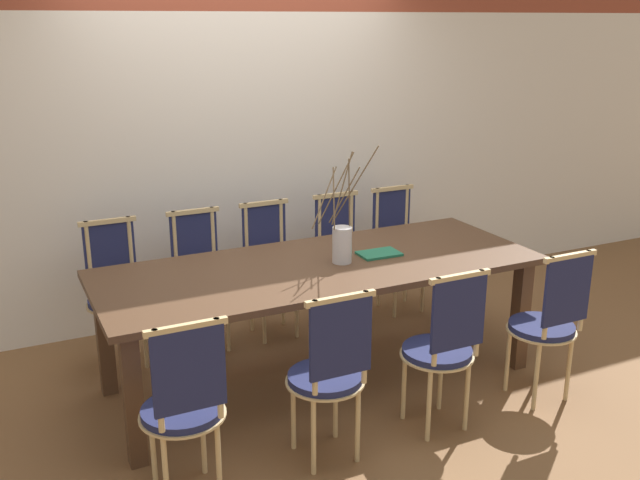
{
  "coord_description": "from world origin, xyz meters",
  "views": [
    {
      "loc": [
        -1.76,
        -3.66,
        2.19
      ],
      "look_at": [
        0.0,
        0.0,
        0.92
      ],
      "focal_mm": 40.0,
      "sensor_mm": 36.0,
      "label": 1
    }
  ],
  "objects_px": {
    "dining_table": "(320,277)",
    "book_stack": "(379,254)",
    "chair_near_center": "(443,344)",
    "vase_centerpiece": "(342,242)",
    "chair_far_center": "(270,265)"
  },
  "relations": [
    {
      "from": "vase_centerpiece",
      "to": "book_stack",
      "type": "relative_size",
      "value": 2.71
    },
    {
      "from": "dining_table",
      "to": "chair_far_center",
      "type": "distance_m",
      "value": 0.82
    },
    {
      "from": "chair_far_center",
      "to": "book_stack",
      "type": "distance_m",
      "value": 0.95
    },
    {
      "from": "chair_near_center",
      "to": "dining_table",
      "type": "bearing_deg",
      "value": 113.31
    },
    {
      "from": "chair_near_center",
      "to": "book_stack",
      "type": "xyz_separation_m",
      "value": [
        0.06,
        0.8,
        0.27
      ]
    },
    {
      "from": "chair_near_center",
      "to": "vase_centerpiece",
      "type": "distance_m",
      "value": 0.89
    },
    {
      "from": "dining_table",
      "to": "chair_near_center",
      "type": "relative_size",
      "value": 2.81
    },
    {
      "from": "dining_table",
      "to": "chair_far_center",
      "type": "relative_size",
      "value": 2.81
    },
    {
      "from": "chair_far_center",
      "to": "chair_near_center",
      "type": "bearing_deg",
      "value": 102.31
    },
    {
      "from": "dining_table",
      "to": "book_stack",
      "type": "distance_m",
      "value": 0.42
    },
    {
      "from": "chair_near_center",
      "to": "vase_centerpiece",
      "type": "xyz_separation_m",
      "value": [
        -0.21,
        0.78,
        0.39
      ]
    },
    {
      "from": "dining_table",
      "to": "vase_centerpiece",
      "type": "xyz_separation_m",
      "value": [
        0.13,
        -0.03,
        0.22
      ]
    },
    {
      "from": "dining_table",
      "to": "vase_centerpiece",
      "type": "relative_size",
      "value": 3.78
    },
    {
      "from": "dining_table",
      "to": "book_stack",
      "type": "relative_size",
      "value": 10.24
    },
    {
      "from": "chair_near_center",
      "to": "chair_far_center",
      "type": "relative_size",
      "value": 1.0
    }
  ]
}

